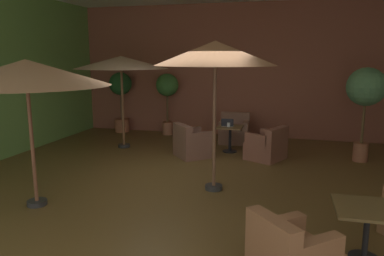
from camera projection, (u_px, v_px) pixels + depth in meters
name	position (u px, v px, depth m)	size (l,w,h in m)	color
ground_plane	(186.00, 184.00, 7.14)	(9.52, 9.51, 0.02)	brown
wall_back_brick	(229.00, 71.00, 11.23)	(9.52, 0.08, 3.97)	brown
cafe_table_front_left	(230.00, 133.00, 9.45)	(0.62, 0.62, 0.66)	black
armchair_front_left_north	(234.00, 132.00, 10.52)	(0.85, 0.79, 0.83)	#855A46
armchair_front_left_east	(192.00, 144.00, 9.02)	(1.09, 1.09, 0.82)	brown
armchair_front_left_south	(267.00, 147.00, 8.79)	(1.03, 1.06, 0.80)	brown
cafe_table_front_right	(368.00, 218.00, 4.39)	(0.78, 0.78, 0.66)	black
patio_umbrella_tall_red	(26.00, 73.00, 5.71)	(2.58, 2.58, 2.37)	#2D2D2D
patio_umbrella_center_beige	(215.00, 54.00, 6.37)	(2.14, 2.14, 2.68)	#2D2D2D
patio_umbrella_near_wall	(121.00, 63.00, 9.60)	(2.45, 2.45, 2.43)	#2D2D2D
potted_tree_left_corner	(167.00, 90.00, 11.43)	(0.70, 0.70, 1.90)	#A9674B
potted_tree_mid_left	(366.00, 91.00, 8.38)	(0.87, 0.87, 2.18)	#A66144
potted_tree_mid_right	(121.00, 92.00, 11.85)	(0.72, 0.72, 1.92)	#AC6241
iced_drink_cup	(229.00, 125.00, 9.36)	(0.08, 0.08, 0.11)	silver
open_laptop	(228.00, 124.00, 9.44)	(0.32, 0.24, 0.20)	#9EA0A5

